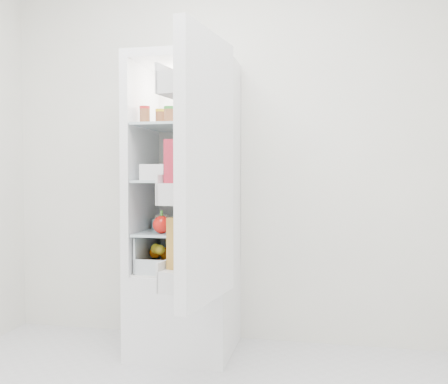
% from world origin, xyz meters
% --- Properties ---
extents(room_walls, '(3.02, 3.02, 2.61)m').
position_xyz_m(room_walls, '(0.00, 0.00, 1.59)').
color(room_walls, white).
rests_on(room_walls, ground).
extents(refrigerator, '(0.60, 0.60, 1.80)m').
position_xyz_m(refrigerator, '(-0.20, 1.25, 0.67)').
color(refrigerator, white).
rests_on(refrigerator, ground).
extents(shelf_low, '(0.49, 0.53, 0.01)m').
position_xyz_m(shelf_low, '(-0.20, 1.19, 0.74)').
color(shelf_low, silver).
rests_on(shelf_low, refrigerator).
extents(shelf_mid, '(0.49, 0.53, 0.02)m').
position_xyz_m(shelf_mid, '(-0.20, 1.19, 1.05)').
color(shelf_mid, silver).
rests_on(shelf_mid, refrigerator).
extents(shelf_top, '(0.49, 0.53, 0.02)m').
position_xyz_m(shelf_top, '(-0.20, 1.19, 1.38)').
color(shelf_top, silver).
rests_on(shelf_top, refrigerator).
extents(crisper_left, '(0.23, 0.46, 0.22)m').
position_xyz_m(crisper_left, '(-0.32, 1.19, 0.61)').
color(crisper_left, silver).
rests_on(crisper_left, refrigerator).
extents(crisper_right, '(0.23, 0.46, 0.22)m').
position_xyz_m(crisper_right, '(-0.08, 1.19, 0.61)').
color(crisper_right, silver).
rests_on(crisper_right, refrigerator).
extents(condiment_jars, '(0.38, 0.16, 0.08)m').
position_xyz_m(condiment_jars, '(-0.24, 1.07, 1.43)').
color(condiment_jars, '#B21919').
rests_on(condiment_jars, shelf_top).
extents(squeeze_bottle, '(0.07, 0.07, 0.18)m').
position_xyz_m(squeeze_bottle, '(0.01, 1.16, 1.48)').
color(squeeze_bottle, white).
rests_on(squeeze_bottle, shelf_top).
extents(tub_white, '(0.14, 0.14, 0.09)m').
position_xyz_m(tub_white, '(-0.32, 1.00, 1.10)').
color(tub_white, white).
rests_on(tub_white, shelf_mid).
extents(tub_cream, '(0.11, 0.11, 0.06)m').
position_xyz_m(tub_cream, '(-0.10, 1.19, 1.09)').
color(tub_cream, white).
rests_on(tub_cream, shelf_mid).
extents(tin_red, '(0.08, 0.08, 0.06)m').
position_xyz_m(tin_red, '(-0.01, 1.07, 1.09)').
color(tin_red, red).
rests_on(tin_red, shelf_mid).
extents(red_cabbage, '(0.17, 0.17, 0.17)m').
position_xyz_m(red_cabbage, '(-0.15, 1.18, 0.83)').
color(red_cabbage, '#5B1F57').
rests_on(red_cabbage, shelf_low).
extents(bell_pepper, '(0.10, 0.10, 0.10)m').
position_xyz_m(bell_pepper, '(-0.29, 1.01, 0.80)').
color(bell_pepper, red).
rests_on(bell_pepper, shelf_low).
extents(mushroom_bowl, '(0.16, 0.16, 0.06)m').
position_xyz_m(mushroom_bowl, '(-0.36, 1.25, 0.78)').
color(mushroom_bowl, '#81B4C0').
rests_on(mushroom_bowl, shelf_low).
extents(salad_bag, '(0.11, 0.11, 0.11)m').
position_xyz_m(salad_bag, '(-0.10, 0.98, 0.80)').
color(salad_bag, beige).
rests_on(salad_bag, shelf_low).
extents(citrus_pile, '(0.20, 0.31, 0.16)m').
position_xyz_m(citrus_pile, '(-0.32, 1.17, 0.58)').
color(citrus_pile, orange).
rests_on(citrus_pile, refrigerator).
extents(veg_pile, '(0.16, 0.30, 0.10)m').
position_xyz_m(veg_pile, '(-0.07, 1.18, 0.56)').
color(veg_pile, '#1B521B').
rests_on(veg_pile, refrigerator).
extents(fridge_door, '(0.26, 0.60, 1.30)m').
position_xyz_m(fridge_door, '(0.05, 0.61, 1.09)').
color(fridge_door, white).
rests_on(fridge_door, refrigerator).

